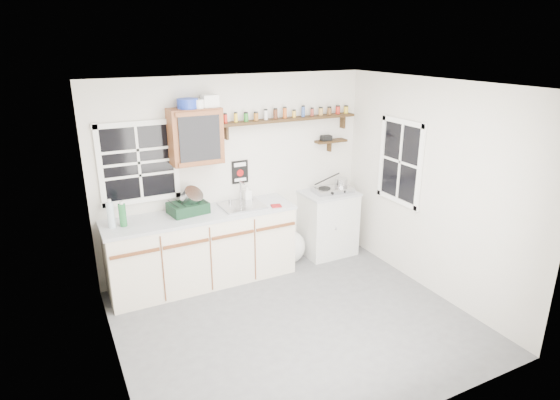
{
  "coord_description": "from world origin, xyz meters",
  "views": [
    {
      "loc": [
        -2.11,
        -3.81,
        2.9
      ],
      "look_at": [
        0.1,
        0.55,
        1.21
      ],
      "focal_mm": 30.0,
      "sensor_mm": 36.0,
      "label": 1
    }
  ],
  "objects_px": {
    "right_cabinet": "(328,223)",
    "dish_rack": "(189,204)",
    "upper_cabinet": "(196,136)",
    "hotplate": "(333,189)",
    "main_cabinet": "(203,248)",
    "spice_shelf": "(290,118)"
  },
  "relations": [
    {
      "from": "upper_cabinet",
      "to": "spice_shelf",
      "type": "relative_size",
      "value": 0.34
    },
    {
      "from": "dish_rack",
      "to": "hotplate",
      "type": "bearing_deg",
      "value": -10.0
    },
    {
      "from": "right_cabinet",
      "to": "hotplate",
      "type": "bearing_deg",
      "value": -23.04
    },
    {
      "from": "right_cabinet",
      "to": "upper_cabinet",
      "type": "bearing_deg",
      "value": 176.24
    },
    {
      "from": "main_cabinet",
      "to": "upper_cabinet",
      "type": "bearing_deg",
      "value": 76.32
    },
    {
      "from": "upper_cabinet",
      "to": "dish_rack",
      "type": "xyz_separation_m",
      "value": [
        -0.15,
        -0.07,
        -0.8
      ]
    },
    {
      "from": "right_cabinet",
      "to": "upper_cabinet",
      "type": "height_order",
      "value": "upper_cabinet"
    },
    {
      "from": "upper_cabinet",
      "to": "spice_shelf",
      "type": "distance_m",
      "value": 1.29
    },
    {
      "from": "right_cabinet",
      "to": "dish_rack",
      "type": "bearing_deg",
      "value": 178.58
    },
    {
      "from": "dish_rack",
      "to": "upper_cabinet",
      "type": "bearing_deg",
      "value": 16.86
    },
    {
      "from": "main_cabinet",
      "to": "spice_shelf",
      "type": "bearing_deg",
      "value": 9.18
    },
    {
      "from": "upper_cabinet",
      "to": "hotplate",
      "type": "xyz_separation_m",
      "value": [
        1.85,
        -0.14,
        -0.88
      ]
    },
    {
      "from": "spice_shelf",
      "to": "dish_rack",
      "type": "xyz_separation_m",
      "value": [
        -1.43,
        -0.14,
        -0.91
      ]
    },
    {
      "from": "right_cabinet",
      "to": "spice_shelf",
      "type": "xyz_separation_m",
      "value": [
        -0.52,
        0.19,
        1.48
      ]
    },
    {
      "from": "right_cabinet",
      "to": "spice_shelf",
      "type": "height_order",
      "value": "spice_shelf"
    },
    {
      "from": "spice_shelf",
      "to": "right_cabinet",
      "type": "bearing_deg",
      "value": -19.9
    },
    {
      "from": "right_cabinet",
      "to": "dish_rack",
      "type": "xyz_separation_m",
      "value": [
        -1.95,
        0.05,
        0.57
      ]
    },
    {
      "from": "main_cabinet",
      "to": "hotplate",
      "type": "relative_size",
      "value": 4.12
    },
    {
      "from": "right_cabinet",
      "to": "upper_cabinet",
      "type": "xyz_separation_m",
      "value": [
        -1.8,
        0.12,
        1.37
      ]
    },
    {
      "from": "right_cabinet",
      "to": "dish_rack",
      "type": "height_order",
      "value": "dish_rack"
    },
    {
      "from": "hotplate",
      "to": "right_cabinet",
      "type": "bearing_deg",
      "value": 161.85
    },
    {
      "from": "main_cabinet",
      "to": "right_cabinet",
      "type": "relative_size",
      "value": 2.54
    }
  ]
}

